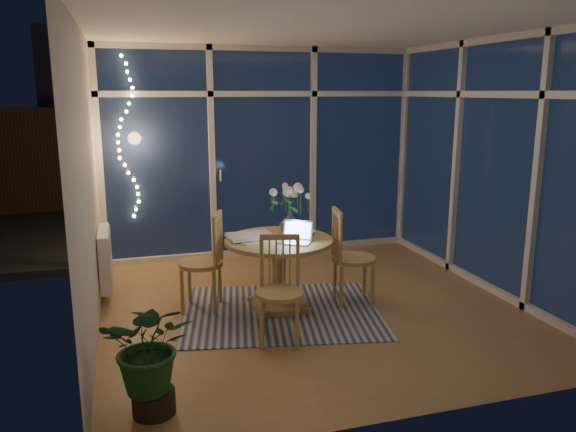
# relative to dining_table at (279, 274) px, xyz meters

# --- Properties ---
(floor) EXTENTS (4.00, 4.00, 0.00)m
(floor) POSITION_rel_dining_table_xyz_m (0.34, -0.04, -0.35)
(floor) COLOR olive
(floor) RESTS_ON ground
(ceiling) EXTENTS (4.00, 4.00, 0.00)m
(ceiling) POSITION_rel_dining_table_xyz_m (0.34, -0.04, 2.25)
(ceiling) COLOR white
(ceiling) RESTS_ON wall_back
(wall_back) EXTENTS (4.00, 0.04, 2.60)m
(wall_back) POSITION_rel_dining_table_xyz_m (0.34, 1.96, 0.95)
(wall_back) COLOR beige
(wall_back) RESTS_ON floor
(wall_front) EXTENTS (4.00, 0.04, 2.60)m
(wall_front) POSITION_rel_dining_table_xyz_m (0.34, -2.04, 0.95)
(wall_front) COLOR beige
(wall_front) RESTS_ON floor
(wall_left) EXTENTS (0.04, 4.00, 2.60)m
(wall_left) POSITION_rel_dining_table_xyz_m (-1.66, -0.04, 0.95)
(wall_left) COLOR beige
(wall_left) RESTS_ON floor
(wall_right) EXTENTS (0.04, 4.00, 2.60)m
(wall_right) POSITION_rel_dining_table_xyz_m (2.34, -0.04, 0.95)
(wall_right) COLOR beige
(wall_right) RESTS_ON floor
(window_wall_back) EXTENTS (4.00, 0.10, 2.60)m
(window_wall_back) POSITION_rel_dining_table_xyz_m (0.34, 1.92, 0.95)
(window_wall_back) COLOR silver
(window_wall_back) RESTS_ON floor
(window_wall_right) EXTENTS (0.10, 4.00, 2.60)m
(window_wall_right) POSITION_rel_dining_table_xyz_m (2.30, -0.04, 0.95)
(window_wall_right) COLOR silver
(window_wall_right) RESTS_ON floor
(radiator) EXTENTS (0.10, 0.70, 0.58)m
(radiator) POSITION_rel_dining_table_xyz_m (-1.60, 0.86, 0.05)
(radiator) COLOR white
(radiator) RESTS_ON wall_left
(fairy_lights) EXTENTS (0.24, 0.10, 1.85)m
(fairy_lights) POSITION_rel_dining_table_xyz_m (-1.31, 1.84, 1.18)
(fairy_lights) COLOR #E7B35C
(fairy_lights) RESTS_ON window_wall_back
(garden_patio) EXTENTS (12.00, 6.00, 0.10)m
(garden_patio) POSITION_rel_dining_table_xyz_m (0.84, 4.96, -0.41)
(garden_patio) COLOR black
(garden_patio) RESTS_ON ground
(garden_fence) EXTENTS (11.00, 0.08, 1.80)m
(garden_fence) POSITION_rel_dining_table_xyz_m (0.34, 5.46, 0.55)
(garden_fence) COLOR #392614
(garden_fence) RESTS_ON ground
(neighbour_roof) EXTENTS (7.00, 3.00, 2.20)m
(neighbour_roof) POSITION_rel_dining_table_xyz_m (0.64, 8.46, 1.85)
(neighbour_roof) COLOR #363A41
(neighbour_roof) RESTS_ON ground
(garden_shrubs) EXTENTS (0.90, 0.90, 0.90)m
(garden_shrubs) POSITION_rel_dining_table_xyz_m (-0.46, 3.36, 0.10)
(garden_shrubs) COLOR black
(garden_shrubs) RESTS_ON ground
(rug) EXTENTS (2.11, 1.82, 0.01)m
(rug) POSITION_rel_dining_table_xyz_m (-0.00, -0.10, -0.34)
(rug) COLOR #B9B496
(rug) RESTS_ON floor
(dining_table) EXTENTS (1.20, 1.20, 0.70)m
(dining_table) POSITION_rel_dining_table_xyz_m (0.00, 0.00, 0.00)
(dining_table) COLOR #9A7C45
(dining_table) RESTS_ON floor
(chair_left) EXTENTS (0.57, 0.57, 0.96)m
(chair_left) POSITION_rel_dining_table_xyz_m (-0.71, 0.21, 0.13)
(chair_left) COLOR #9A7C45
(chair_left) RESTS_ON floor
(chair_right) EXTENTS (0.52, 0.52, 0.97)m
(chair_right) POSITION_rel_dining_table_xyz_m (0.74, -0.08, 0.14)
(chair_right) COLOR #9A7C45
(chair_right) RESTS_ON floor
(chair_front) EXTENTS (0.52, 0.52, 0.91)m
(chair_front) POSITION_rel_dining_table_xyz_m (-0.19, -0.72, 0.10)
(chair_front) COLOR #9A7C45
(chair_front) RESTS_ON floor
(laptop) EXTENTS (0.37, 0.36, 0.21)m
(laptop) POSITION_rel_dining_table_xyz_m (0.10, -0.18, 0.45)
(laptop) COLOR silver
(laptop) RESTS_ON dining_table
(flower_vase) EXTENTS (0.24, 0.24, 0.21)m
(flower_vase) POSITION_rel_dining_table_xyz_m (0.17, 0.18, 0.45)
(flower_vase) COLOR silver
(flower_vase) RESTS_ON dining_table
(bowl) EXTENTS (0.18, 0.18, 0.04)m
(bowl) POSITION_rel_dining_table_xyz_m (0.33, 0.08, 0.37)
(bowl) COLOR white
(bowl) RESTS_ON dining_table
(newspapers) EXTENTS (0.48, 0.41, 0.02)m
(newspapers) POSITION_rel_dining_table_xyz_m (-0.23, 0.11, 0.36)
(newspapers) COLOR silver
(newspapers) RESTS_ON dining_table
(phone) EXTENTS (0.11, 0.07, 0.01)m
(phone) POSITION_rel_dining_table_xyz_m (0.06, -0.10, 0.35)
(phone) COLOR black
(phone) RESTS_ON dining_table
(potted_plant) EXTENTS (0.65, 0.60, 0.76)m
(potted_plant) POSITION_rel_dining_table_xyz_m (-1.27, -1.52, 0.03)
(potted_plant) COLOR #1A4821
(potted_plant) RESTS_ON floor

